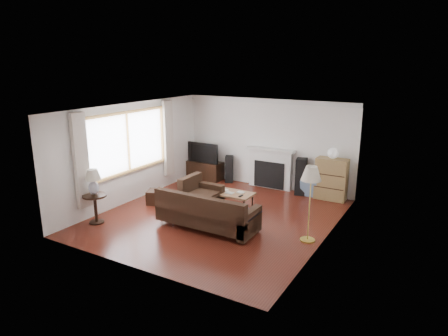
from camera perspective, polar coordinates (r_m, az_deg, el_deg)
The scene contains 17 objects.
room at distance 8.92m, azimuth -0.97°, elevation 0.50°, with size 5.10×5.60×2.54m.
window at distance 10.16m, azimuth -13.51°, elevation 3.62°, with size 0.12×2.74×1.54m, color olive.
curtain_near at distance 9.15m, azimuth -19.75°, elevation 0.94°, with size 0.10×0.35×2.10m, color beige.
curtain_far at distance 11.28m, azimuth -7.98°, elevation 4.22°, with size 0.10×0.35×2.10m, color beige.
fireplace at distance 11.30m, azimuth 6.63°, elevation -0.02°, with size 1.40×0.26×1.15m, color white.
tv_stand at distance 12.19m, azimuth -2.70°, elevation -0.30°, with size 1.09×0.49×0.54m, color black.
television at distance 12.05m, azimuth -2.73°, elevation 2.31°, with size 1.03×0.14×0.60m, color black.
speaker_left at distance 11.82m, azimuth 0.74°, elevation -0.14°, with size 0.22×0.27×0.80m, color black.
speaker_right at distance 10.90m, azimuth 10.94°, elevation -1.20°, with size 0.28×0.33×0.99m, color black.
bookshelf at distance 10.66m, azimuth 15.07°, elevation -1.53°, with size 0.79×0.38×1.09m, color olive.
globe_lamp at distance 10.49m, azimuth 15.32°, elevation 2.05°, with size 0.28×0.28×0.28m, color white.
sectional_sofa at distance 8.59m, azimuth -2.39°, elevation -6.17°, with size 2.37×1.73×0.77m, color black.
coffee_table at distance 9.73m, azimuth 1.01°, elevation -4.65°, with size 1.07×0.59×0.42m, color #956A47.
footstool at distance 10.24m, azimuth -9.70°, elevation -4.08°, with size 0.41×0.41×0.35m, color black.
floor_lamp at distance 8.02m, azimuth 12.12°, elevation -5.09°, with size 0.40×0.40×1.55m, color gold.
side_table at distance 9.31m, azimuth -17.87°, elevation -5.57°, with size 0.52×0.52×0.66m, color black.
table_lamp at distance 9.12m, azimuth -18.17°, elevation -1.97°, with size 0.35×0.35×0.57m, color silver.
Camera 1 is at (4.47, -7.39, 3.48)m, focal length 32.00 mm.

